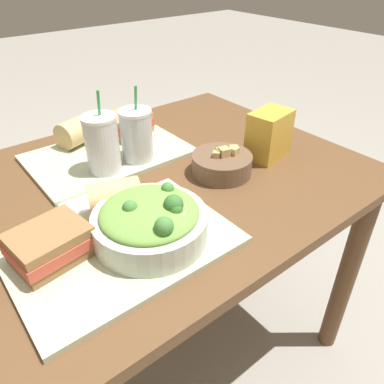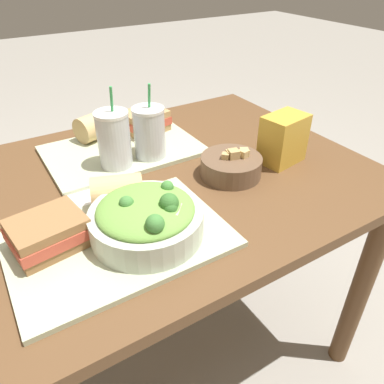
{
  "view_description": "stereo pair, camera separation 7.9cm",
  "coord_description": "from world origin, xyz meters",
  "px_view_note": "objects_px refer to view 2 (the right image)",
  "views": [
    {
      "loc": [
        -0.39,
        -0.72,
        1.24
      ],
      "look_at": [
        0.02,
        -0.2,
        0.8
      ],
      "focal_mm": 35.0,
      "sensor_mm": 36.0,
      "label": 1
    },
    {
      "loc": [
        -0.32,
        -0.76,
        1.24
      ],
      "look_at": [
        0.02,
        -0.2,
        0.8
      ],
      "focal_mm": 35.0,
      "sensor_mm": 36.0,
      "label": 2
    }
  ],
  "objects_px": {
    "drink_cup_dark": "(114,141)",
    "napkin_folded": "(97,196)",
    "soup_bowl": "(231,165)",
    "chip_bag": "(283,139)",
    "baguette_far": "(93,127)",
    "drink_cup_red": "(149,134)",
    "sandwich_far": "(145,121)",
    "salad_bowl": "(147,218)",
    "baguette_near": "(119,192)",
    "sandwich_near": "(48,233)"
  },
  "relations": [
    {
      "from": "salad_bowl",
      "to": "baguette_far",
      "type": "bearing_deg",
      "value": 83.18
    },
    {
      "from": "salad_bowl",
      "to": "baguette_far",
      "type": "xyz_separation_m",
      "value": [
        0.06,
        0.49,
        -0.0
      ]
    },
    {
      "from": "salad_bowl",
      "to": "soup_bowl",
      "type": "height_order",
      "value": "salad_bowl"
    },
    {
      "from": "sandwich_far",
      "to": "drink_cup_dark",
      "type": "bearing_deg",
      "value": -147.77
    },
    {
      "from": "soup_bowl",
      "to": "sandwich_far",
      "type": "relative_size",
      "value": 1.03
    },
    {
      "from": "salad_bowl",
      "to": "sandwich_near",
      "type": "distance_m",
      "value": 0.19
    },
    {
      "from": "drink_cup_dark",
      "to": "napkin_folded",
      "type": "xyz_separation_m",
      "value": [
        -0.1,
        -0.1,
        -0.08
      ]
    },
    {
      "from": "salad_bowl",
      "to": "drink_cup_dark",
      "type": "distance_m",
      "value": 0.31
    },
    {
      "from": "drink_cup_dark",
      "to": "baguette_near",
      "type": "bearing_deg",
      "value": -110.07
    },
    {
      "from": "salad_bowl",
      "to": "chip_bag",
      "type": "relative_size",
      "value": 1.72
    },
    {
      "from": "sandwich_far",
      "to": "baguette_near",
      "type": "bearing_deg",
      "value": -136.21
    },
    {
      "from": "sandwich_near",
      "to": "salad_bowl",
      "type": "bearing_deg",
      "value": -29.24
    },
    {
      "from": "drink_cup_red",
      "to": "napkin_folded",
      "type": "distance_m",
      "value": 0.23
    },
    {
      "from": "baguette_far",
      "to": "chip_bag",
      "type": "height_order",
      "value": "chip_bag"
    },
    {
      "from": "sandwich_near",
      "to": "drink_cup_dark",
      "type": "height_order",
      "value": "drink_cup_dark"
    },
    {
      "from": "drink_cup_red",
      "to": "sandwich_far",
      "type": "bearing_deg",
      "value": 69.59
    },
    {
      "from": "baguette_far",
      "to": "napkin_folded",
      "type": "xyz_separation_m",
      "value": [
        -0.1,
        -0.29,
        -0.05
      ]
    },
    {
      "from": "sandwich_near",
      "to": "napkin_folded",
      "type": "relative_size",
      "value": 0.88
    },
    {
      "from": "salad_bowl",
      "to": "napkin_folded",
      "type": "xyz_separation_m",
      "value": [
        -0.04,
        0.2,
        -0.05
      ]
    },
    {
      "from": "chip_bag",
      "to": "drink_cup_dark",
      "type": "bearing_deg",
      "value": 144.4
    },
    {
      "from": "baguette_far",
      "to": "chip_bag",
      "type": "xyz_separation_m",
      "value": [
        0.41,
        -0.39,
        0.02
      ]
    },
    {
      "from": "sandwich_far",
      "to": "drink_cup_red",
      "type": "distance_m",
      "value": 0.18
    },
    {
      "from": "baguette_near",
      "to": "baguette_far",
      "type": "height_order",
      "value": "same"
    },
    {
      "from": "baguette_near",
      "to": "sandwich_far",
      "type": "distance_m",
      "value": 0.41
    },
    {
      "from": "soup_bowl",
      "to": "chip_bag",
      "type": "height_order",
      "value": "chip_bag"
    },
    {
      "from": "baguette_near",
      "to": "soup_bowl",
      "type": "bearing_deg",
      "value": -71.41
    },
    {
      "from": "baguette_near",
      "to": "chip_bag",
      "type": "relative_size",
      "value": 0.98
    },
    {
      "from": "soup_bowl",
      "to": "chip_bag",
      "type": "distance_m",
      "value": 0.17
    },
    {
      "from": "sandwich_near",
      "to": "chip_bag",
      "type": "height_order",
      "value": "chip_bag"
    },
    {
      "from": "salad_bowl",
      "to": "sandwich_far",
      "type": "bearing_deg",
      "value": 64.92
    },
    {
      "from": "sandwich_near",
      "to": "drink_cup_red",
      "type": "height_order",
      "value": "drink_cup_red"
    },
    {
      "from": "soup_bowl",
      "to": "drink_cup_red",
      "type": "relative_size",
      "value": 0.78
    },
    {
      "from": "sandwich_far",
      "to": "chip_bag",
      "type": "distance_m",
      "value": 0.44
    },
    {
      "from": "napkin_folded",
      "to": "salad_bowl",
      "type": "bearing_deg",
      "value": -79.31
    },
    {
      "from": "salad_bowl",
      "to": "baguette_near",
      "type": "bearing_deg",
      "value": 94.92
    },
    {
      "from": "baguette_near",
      "to": "chip_bag",
      "type": "bearing_deg",
      "value": -72.16
    },
    {
      "from": "soup_bowl",
      "to": "baguette_far",
      "type": "bearing_deg",
      "value": 122.36
    },
    {
      "from": "chip_bag",
      "to": "sandwich_far",
      "type": "bearing_deg",
      "value": 114.77
    },
    {
      "from": "soup_bowl",
      "to": "baguette_far",
      "type": "xyz_separation_m",
      "value": [
        -0.24,
        0.38,
        0.02
      ]
    },
    {
      "from": "chip_bag",
      "to": "napkin_folded",
      "type": "distance_m",
      "value": 0.52
    },
    {
      "from": "soup_bowl",
      "to": "sandwich_far",
      "type": "height_order",
      "value": "same"
    },
    {
      "from": "chip_bag",
      "to": "soup_bowl",
      "type": "bearing_deg",
      "value": 167.23
    },
    {
      "from": "baguette_near",
      "to": "drink_cup_dark",
      "type": "bearing_deg",
      "value": -0.4
    },
    {
      "from": "baguette_near",
      "to": "sandwich_far",
      "type": "relative_size",
      "value": 0.85
    },
    {
      "from": "sandwich_near",
      "to": "chip_bag",
      "type": "xyz_separation_m",
      "value": [
        0.64,
        0.04,
        0.02
      ]
    },
    {
      "from": "sandwich_near",
      "to": "drink_cup_red",
      "type": "relative_size",
      "value": 0.76
    },
    {
      "from": "sandwich_far",
      "to": "drink_cup_dark",
      "type": "height_order",
      "value": "drink_cup_dark"
    },
    {
      "from": "soup_bowl",
      "to": "baguette_near",
      "type": "relative_size",
      "value": 1.21
    },
    {
      "from": "baguette_far",
      "to": "drink_cup_red",
      "type": "bearing_deg",
      "value": -170.96
    },
    {
      "from": "sandwich_far",
      "to": "baguette_far",
      "type": "relative_size",
      "value": 1.45
    }
  ]
}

